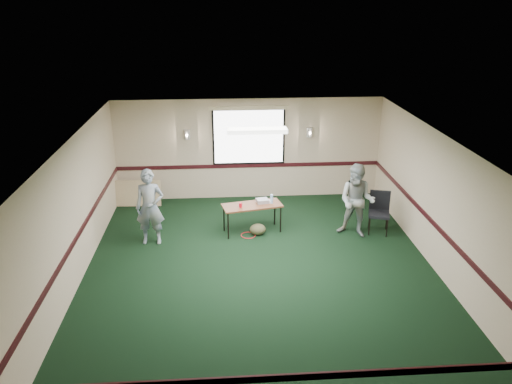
{
  "coord_description": "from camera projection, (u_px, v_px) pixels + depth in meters",
  "views": [
    {
      "loc": [
        -0.71,
        -8.67,
        5.16
      ],
      "look_at": [
        0.0,
        1.3,
        1.2
      ],
      "focal_mm": 35.0,
      "sensor_mm": 36.0,
      "label": 1
    }
  ],
  "objects": [
    {
      "name": "red_cup",
      "position": [
        241.0,
        205.0,
        11.27
      ],
      "size": [
        0.07,
        0.07,
        0.11
      ],
      "primitive_type": "cylinder",
      "color": "red",
      "rests_on": "folding_table"
    },
    {
      "name": "person_right",
      "position": [
        357.0,
        201.0,
        11.2
      ],
      "size": [
        1.03,
        0.95,
        1.7
      ],
      "primitive_type": "imported",
      "rotation": [
        0.0,
        0.0,
        -0.48
      ],
      "color": "#7AA0BD",
      "rests_on": "ground"
    },
    {
      "name": "duffel_bag",
      "position": [
        258.0,
        229.0,
        11.48
      ],
      "size": [
        0.44,
        0.38,
        0.26
      ],
      "primitive_type": "ellipsoid",
      "rotation": [
        0.0,
        0.0,
        0.3
      ],
      "color": "#444327",
      "rests_on": "ground"
    },
    {
      "name": "room_shell",
      "position": [
        253.0,
        163.0,
        11.38
      ],
      "size": [
        8.0,
        8.02,
        8.0
      ],
      "color": "#CAAF92",
      "rests_on": "ground"
    },
    {
      "name": "folding_table",
      "position": [
        252.0,
        207.0,
        11.45
      ],
      "size": [
        1.44,
        0.81,
        0.68
      ],
      "rotation": [
        0.0,
        0.0,
        0.21
      ],
      "color": "#553218",
      "rests_on": "ground"
    },
    {
      "name": "person_left",
      "position": [
        150.0,
        207.0,
        10.86
      ],
      "size": [
        0.63,
        0.42,
        1.71
      ],
      "primitive_type": "imported",
      "rotation": [
        0.0,
        0.0,
        -0.02
      ],
      "color": "#3D5587",
      "rests_on": "ground"
    },
    {
      "name": "folded_table",
      "position": [
        135.0,
        193.0,
        13.0
      ],
      "size": [
        1.33,
        0.26,
        0.68
      ],
      "primitive_type": "cube",
      "rotation": [
        -0.21,
        0.0,
        -0.04
      ],
      "color": "tan",
      "rests_on": "ground"
    },
    {
      "name": "conference_chair",
      "position": [
        379.0,
        209.0,
        11.52
      ],
      "size": [
        0.58,
        0.6,
        0.96
      ],
      "rotation": [
        0.0,
        0.0,
        -0.28
      ],
      "color": "black",
      "rests_on": "ground"
    },
    {
      "name": "ground",
      "position": [
        261.0,
        271.0,
        9.99
      ],
      "size": [
        8.0,
        8.0,
        0.0
      ],
      "primitive_type": "plane",
      "color": "black",
      "rests_on": "ground"
    },
    {
      "name": "projector",
      "position": [
        262.0,
        201.0,
        11.54
      ],
      "size": [
        0.3,
        0.27,
        0.09
      ],
      "primitive_type": "cube",
      "rotation": [
        0.0,
        0.0,
        0.21
      ],
      "color": "#94959D",
      "rests_on": "folding_table"
    },
    {
      "name": "cable_coil",
      "position": [
        248.0,
        235.0,
        11.47
      ],
      "size": [
        0.42,
        0.42,
        0.02
      ],
      "primitive_type": "torus",
      "rotation": [
        0.0,
        0.0,
        -0.24
      ],
      "color": "red",
      "rests_on": "ground"
    },
    {
      "name": "water_bottle",
      "position": [
        272.0,
        199.0,
        11.48
      ],
      "size": [
        0.07,
        0.07,
        0.22
      ],
      "primitive_type": "cylinder",
      "color": "#8AB7E2",
      "rests_on": "folding_table"
    },
    {
      "name": "game_console",
      "position": [
        267.0,
        201.0,
        11.57
      ],
      "size": [
        0.22,
        0.19,
        0.05
      ],
      "primitive_type": "cube",
      "rotation": [
        0.0,
        0.0,
        -0.19
      ],
      "color": "silver",
      "rests_on": "folding_table"
    }
  ]
}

